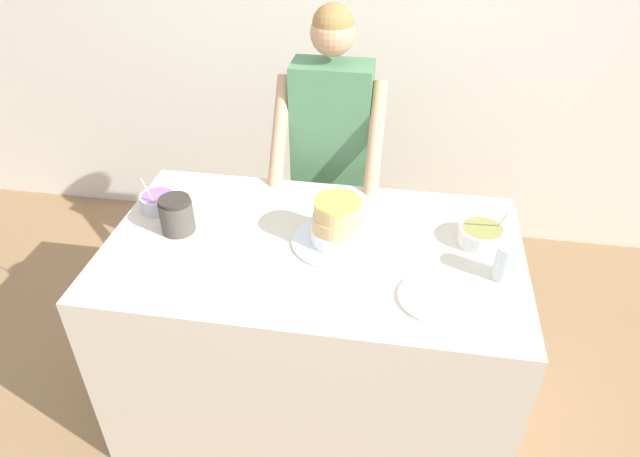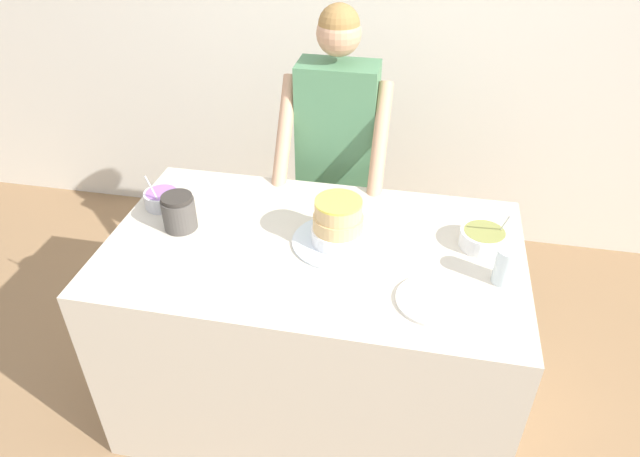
{
  "view_description": "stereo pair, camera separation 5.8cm",
  "coord_description": "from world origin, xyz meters",
  "px_view_note": "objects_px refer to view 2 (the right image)",
  "views": [
    {
      "loc": [
        0.31,
        -1.26,
        2.23
      ],
      "look_at": [
        0.04,
        0.42,
        1.02
      ],
      "focal_mm": 32.0,
      "sensor_mm": 36.0,
      "label": 1
    },
    {
      "loc": [
        0.37,
        -1.25,
        2.23
      ],
      "look_at": [
        0.04,
        0.42,
        1.02
      ],
      "focal_mm": 32.0,
      "sensor_mm": 36.0,
      "label": 2
    }
  ],
  "objects_px": {
    "person_baker": "(336,143)",
    "frosting_bowl_purple": "(162,198)",
    "cake": "(338,225)",
    "drinking_glass": "(506,266)",
    "stoneware_jar": "(179,212)",
    "ceramic_plate": "(433,300)",
    "frosting_bowl_olive": "(484,238)"
  },
  "relations": [
    {
      "from": "person_baker",
      "to": "frosting_bowl_purple",
      "type": "xyz_separation_m",
      "value": [
        -0.65,
        -0.55,
        -0.05
      ]
    },
    {
      "from": "cake",
      "to": "drinking_glass",
      "type": "height_order",
      "value": "cake"
    },
    {
      "from": "cake",
      "to": "frosting_bowl_purple",
      "type": "relative_size",
      "value": 2.08
    },
    {
      "from": "person_baker",
      "to": "stoneware_jar",
      "type": "distance_m",
      "value": 0.86
    },
    {
      "from": "frosting_bowl_purple",
      "to": "ceramic_plate",
      "type": "relative_size",
      "value": 0.67
    },
    {
      "from": "cake",
      "to": "ceramic_plate",
      "type": "relative_size",
      "value": 1.39
    },
    {
      "from": "cake",
      "to": "drinking_glass",
      "type": "distance_m",
      "value": 0.62
    },
    {
      "from": "frosting_bowl_purple",
      "to": "person_baker",
      "type": "bearing_deg",
      "value": 40.38
    },
    {
      "from": "frosting_bowl_purple",
      "to": "frosting_bowl_olive",
      "type": "bearing_deg",
      "value": -1.21
    },
    {
      "from": "frosting_bowl_purple",
      "to": "ceramic_plate",
      "type": "distance_m",
      "value": 1.21
    },
    {
      "from": "frosting_bowl_olive",
      "to": "person_baker",
      "type": "bearing_deg",
      "value": 139.16
    },
    {
      "from": "frosting_bowl_purple",
      "to": "ceramic_plate",
      "type": "height_order",
      "value": "frosting_bowl_purple"
    },
    {
      "from": "drinking_glass",
      "to": "cake",
      "type": "bearing_deg",
      "value": 169.66
    },
    {
      "from": "frosting_bowl_olive",
      "to": "stoneware_jar",
      "type": "distance_m",
      "value": 1.19
    },
    {
      "from": "person_baker",
      "to": "frosting_bowl_olive",
      "type": "xyz_separation_m",
      "value": [
        0.67,
        -0.58,
        -0.05
      ]
    },
    {
      "from": "frosting_bowl_olive",
      "to": "stoneware_jar",
      "type": "xyz_separation_m",
      "value": [
        -1.19,
        -0.11,
        0.03
      ]
    },
    {
      "from": "frosting_bowl_olive",
      "to": "drinking_glass",
      "type": "relative_size",
      "value": 1.3
    },
    {
      "from": "frosting_bowl_purple",
      "to": "stoneware_jar",
      "type": "distance_m",
      "value": 0.2
    },
    {
      "from": "ceramic_plate",
      "to": "stoneware_jar",
      "type": "height_order",
      "value": "stoneware_jar"
    },
    {
      "from": "ceramic_plate",
      "to": "cake",
      "type": "bearing_deg",
      "value": 144.46
    },
    {
      "from": "stoneware_jar",
      "to": "drinking_glass",
      "type": "bearing_deg",
      "value": -4.21
    },
    {
      "from": "cake",
      "to": "frosting_bowl_olive",
      "type": "height_order",
      "value": "cake"
    },
    {
      "from": "frosting_bowl_olive",
      "to": "frosting_bowl_purple",
      "type": "height_order",
      "value": "frosting_bowl_olive"
    },
    {
      "from": "frosting_bowl_olive",
      "to": "drinking_glass",
      "type": "distance_m",
      "value": 0.21
    },
    {
      "from": "frosting_bowl_olive",
      "to": "ceramic_plate",
      "type": "bearing_deg",
      "value": -115.9
    },
    {
      "from": "stoneware_jar",
      "to": "frosting_bowl_olive",
      "type": "bearing_deg",
      "value": 5.26
    },
    {
      "from": "cake",
      "to": "stoneware_jar",
      "type": "bearing_deg",
      "value": -178.21
    },
    {
      "from": "person_baker",
      "to": "ceramic_plate",
      "type": "height_order",
      "value": "person_baker"
    },
    {
      "from": "frosting_bowl_olive",
      "to": "frosting_bowl_purple",
      "type": "xyz_separation_m",
      "value": [
        -1.32,
        0.03,
        -0.0
      ]
    },
    {
      "from": "frosting_bowl_olive",
      "to": "ceramic_plate",
      "type": "distance_m",
      "value": 0.4
    },
    {
      "from": "cake",
      "to": "frosting_bowl_purple",
      "type": "height_order",
      "value": "cake"
    },
    {
      "from": "frosting_bowl_olive",
      "to": "stoneware_jar",
      "type": "height_order",
      "value": "frosting_bowl_olive"
    }
  ]
}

